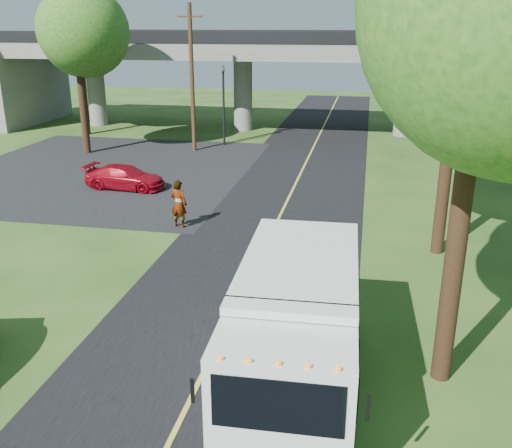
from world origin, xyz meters
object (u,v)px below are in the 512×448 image
(traffic_signal, at_px, (224,97))
(step_van, at_px, (296,326))
(tree_right_far, at_px, (497,13))
(tree_left_lot, at_px, (76,22))
(tree_left_far, at_px, (79,29))
(utility_pole, at_px, (192,78))
(red_sedan, at_px, (125,177))
(pedestrian, at_px, (179,204))

(traffic_signal, distance_m, step_van, 27.42)
(tree_right_far, bearing_deg, tree_left_lot, 175.03)
(tree_left_far, height_order, step_van, tree_left_far)
(utility_pole, bearing_deg, traffic_signal, 53.13)
(utility_pole, height_order, tree_left_far, tree_left_far)
(tree_left_lot, height_order, red_sedan, tree_left_lot)
(tree_left_lot, relative_size, step_van, 1.48)
(traffic_signal, relative_size, tree_left_lot, 0.50)
(traffic_signal, height_order, tree_right_far, tree_right_far)
(tree_left_far, bearing_deg, pedestrian, -54.29)
(traffic_signal, height_order, step_van, traffic_signal)
(utility_pole, relative_size, step_van, 1.27)
(utility_pole, bearing_deg, tree_left_lot, -161.03)
(tree_right_far, xyz_separation_m, step_van, (-7.01, -19.95, -6.71))
(tree_left_far, relative_size, red_sedan, 2.45)
(tree_right_far, distance_m, step_van, 22.18)
(utility_pole, relative_size, pedestrian, 4.56)
(tree_left_lot, distance_m, pedestrian, 17.13)
(tree_right_far, relative_size, red_sedan, 2.72)
(step_van, bearing_deg, utility_pole, 110.07)
(utility_pole, relative_size, red_sedan, 2.23)
(red_sedan, xyz_separation_m, pedestrian, (4.46, -4.94, 0.40))
(tree_left_lot, relative_size, tree_left_far, 1.06)
(utility_pole, distance_m, step_van, 26.16)
(tree_right_far, xyz_separation_m, pedestrian, (-13.01, -10.08, -7.32))
(tree_left_lot, bearing_deg, traffic_signal, 28.11)
(tree_left_far, distance_m, pedestrian, 23.18)
(traffic_signal, distance_m, tree_left_lot, 10.01)
(traffic_signal, relative_size, tree_left_far, 0.53)
(pedestrian, bearing_deg, step_van, 133.13)
(utility_pole, bearing_deg, red_sedan, -94.67)
(red_sedan, bearing_deg, pedestrian, -134.38)
(tree_left_lot, distance_m, tree_left_far, 6.72)
(traffic_signal, height_order, red_sedan, traffic_signal)
(step_van, distance_m, red_sedan, 18.16)
(traffic_signal, relative_size, utility_pole, 0.58)
(tree_right_far, bearing_deg, tree_left_far, 162.90)
(utility_pole, height_order, pedestrian, utility_pole)
(tree_right_far, relative_size, pedestrian, 5.57)
(utility_pole, xyz_separation_m, tree_right_far, (16.71, -4.16, 3.71))
(tree_left_lot, xyz_separation_m, tree_left_far, (-3.00, 6.00, -0.45))
(tree_right_far, relative_size, tree_left_far, 1.11)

